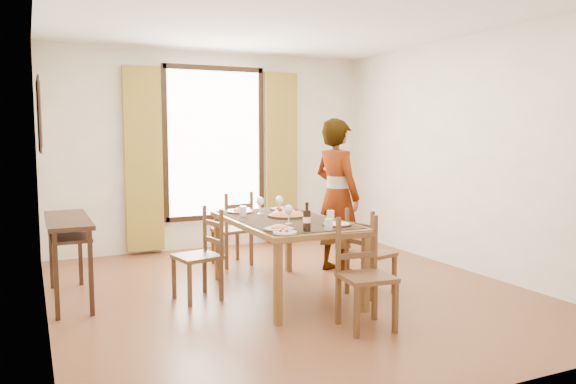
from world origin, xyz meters
name	(u,v)px	position (x,y,z in m)	size (l,w,h in m)	color
ground	(290,292)	(0.00, 0.00, 0.00)	(5.00, 5.00, 0.00)	brown
room_shell	(284,138)	(0.00, 0.13, 1.54)	(4.60, 5.10, 2.74)	white
console_table	(68,230)	(-2.03, 0.60, 0.68)	(0.38, 1.20, 0.80)	black
dining_table	(284,225)	(-0.09, -0.05, 0.69)	(0.97, 1.75, 0.76)	brown
chair_west	(200,257)	(-0.88, 0.15, 0.41)	(0.46, 0.46, 0.88)	#4E2E1A
chair_north	(233,231)	(-0.13, 1.33, 0.42)	(0.46, 0.46, 0.90)	#4E2E1A
chair_south	(365,277)	(0.11, -1.20, 0.42)	(0.43, 0.43, 0.90)	#4E2E1A
chair_east	(369,255)	(0.66, -0.42, 0.40)	(0.47, 0.47, 0.86)	#4E2E1A
man	(337,196)	(0.83, 0.52, 0.88)	(0.56, 0.72, 1.76)	gray
plate_sw	(279,227)	(-0.40, -0.63, 0.78)	(0.27, 0.27, 0.05)	silver
plate_se	(337,223)	(0.18, -0.63, 0.78)	(0.27, 0.27, 0.05)	silver
plate_nw	(240,210)	(-0.34, 0.54, 0.78)	(0.27, 0.27, 0.05)	silver
plate_ne	(282,207)	(0.16, 0.54, 0.78)	(0.27, 0.27, 0.05)	silver
pasta_platter	(287,212)	(-0.01, 0.05, 0.81)	(0.40, 0.40, 0.10)	#C03F18
caprese_plate	(285,231)	(-0.42, -0.78, 0.78)	(0.20, 0.20, 0.04)	silver
wine_glass_a	(289,214)	(-0.19, -0.37, 0.85)	(0.08, 0.08, 0.18)	white
wine_glass_b	(279,204)	(0.04, 0.34, 0.85)	(0.08, 0.08, 0.18)	white
wine_glass_c	(260,205)	(-0.18, 0.34, 0.85)	(0.08, 0.08, 0.18)	white
tumbler_a	(331,216)	(0.26, -0.35, 0.81)	(0.07, 0.07, 0.10)	silver
tumbler_b	(243,211)	(-0.39, 0.29, 0.81)	(0.07, 0.07, 0.10)	silver
tumbler_c	(329,224)	(0.00, -0.80, 0.81)	(0.07, 0.07, 0.10)	silver
wine_bottle	(307,217)	(-0.20, -0.77, 0.88)	(0.07, 0.07, 0.25)	black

